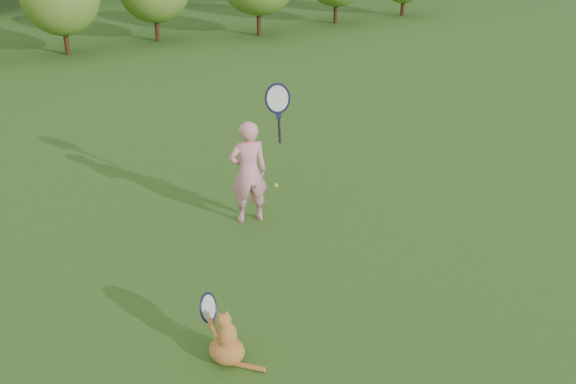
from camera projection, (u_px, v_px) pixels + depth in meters
ground at (307, 278)px, 7.24m from camera, size 100.00×100.00×0.00m
shrub_row at (58, 2)px, 16.98m from camera, size 28.00×3.00×2.80m
child at (249, 170)px, 8.25m from camera, size 0.80×0.51×2.06m
cat at (225, 335)px, 5.85m from camera, size 0.48×0.76×0.71m
tennis_ball at (276, 185)px, 7.97m from camera, size 0.06×0.06×0.06m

